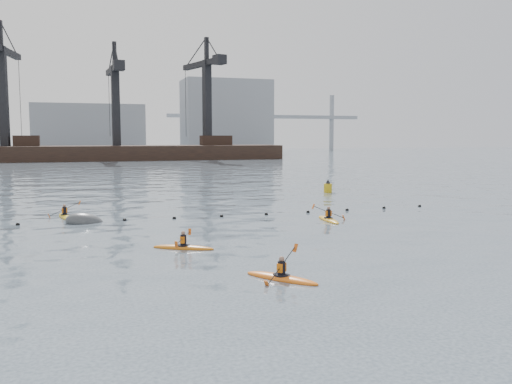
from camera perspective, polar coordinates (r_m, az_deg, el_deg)
ground at (r=14.07m, az=15.84°, el=-15.60°), size 400.00×400.00×0.00m
float_line at (r=34.45m, az=-6.17°, el=-2.62°), size 33.24×0.73×0.24m
barge_pier at (r=121.09m, az=-14.53°, el=4.17°), size 72.00×19.30×29.50m
skyline at (r=161.45m, az=-14.58°, el=7.16°), size 141.00×28.00×22.00m
kayaker_0 at (r=19.61m, az=2.71°, el=-8.93°), size 2.30×2.75×1.25m
kayaker_2 at (r=25.00m, az=-7.66°, el=-5.74°), size 2.82×1.94×0.93m
kayaker_3 at (r=33.23m, az=7.64°, el=-2.84°), size 2.13×3.11×1.17m
kayaker_5 at (r=36.44m, az=-19.49°, el=-2.36°), size 2.02×2.98×1.13m
mooring_buoy at (r=33.75m, az=-17.57°, el=-3.09°), size 2.54×1.54×1.56m
nav_buoy at (r=49.90m, az=7.58°, el=0.43°), size 0.74×0.74×1.36m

